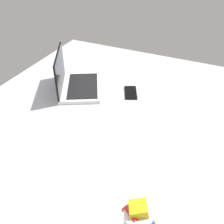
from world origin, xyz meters
The scene contains 4 objects.
bed_mattress centered at (0.00, 0.00, 9.00)cm, with size 180.00×140.00×18.00cm, color #B7BCC6.
laptop centered at (22.57, 26.77, 22.41)cm, with size 39.94×35.80×23.00cm.
snack_cup centered at (-46.02, -37.82, 24.39)cm, with size 10.15×11.62×14.42cm.
cell_phone centered at (31.91, -4.85, 18.40)cm, with size 6.80×14.00×0.80cm, color black.
Camera 1 is at (-90.49, -49.43, 99.86)cm, focal length 42.26 mm.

